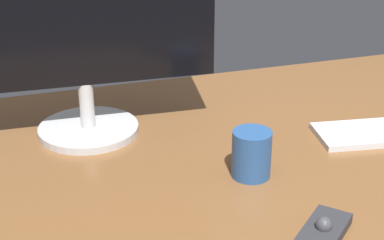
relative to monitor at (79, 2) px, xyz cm
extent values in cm
cube|color=brown|center=(25.02, -17.13, -28.44)|extent=(140.00, 84.00, 2.00)
cylinder|color=silver|center=(0.00, 0.00, -26.69)|extent=(20.59, 20.59, 1.49)
cylinder|color=silver|center=(0.00, 0.00, -21.21)|extent=(3.01, 3.01, 9.49)
sphere|color=#3F3F44|center=(28.15, -47.82, -25.18)|extent=(2.58, 2.58, 2.58)
cylinder|color=#28518C|center=(24.75, -26.77, -23.07)|extent=(7.09, 7.09, 8.75)
camera|label=1|loc=(-15.22, -117.18, 28.85)|focal=58.35mm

